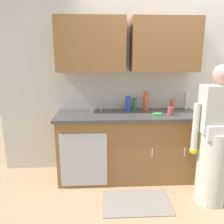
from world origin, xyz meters
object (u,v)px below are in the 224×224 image
object	(u,v)px
bottle_soap	(128,104)
sponge	(157,114)
cup_by_sink	(170,111)
person_at_sink	(214,147)
bottle_dish_liquid	(134,104)
bottle_cleaner_spray	(172,105)
sink	(94,115)
bottle_water_short	(186,100)
bottle_water_tall	(146,101)

from	to	relation	value
bottle_soap	sponge	xyz separation A→B (m)	(0.36, -0.28, -0.09)
cup_by_sink	person_at_sink	bearing A→B (deg)	-54.97
bottle_dish_liquid	person_at_sink	bearing A→B (deg)	-47.00
bottle_dish_liquid	bottle_cleaner_spray	bearing A→B (deg)	-7.07
person_at_sink	sponge	size ratio (longest dim) A/B	14.73
bottle_cleaner_spray	cup_by_sink	world-z (taller)	bottle_cleaner_spray
sink	sponge	xyz separation A→B (m)	(0.84, -0.13, 0.03)
bottle_soap	bottle_dish_liquid	distance (m)	0.12
sink	sponge	bearing A→B (deg)	-8.56
bottle_water_short	bottle_water_tall	size ratio (longest dim) A/B	0.98
person_at_sink	cup_by_sink	world-z (taller)	person_at_sink
bottle_soap	sink	bearing A→B (deg)	-162.60
person_at_sink	bottle_water_short	size ratio (longest dim) A/B	5.99
bottle_dish_liquid	cup_by_sink	xyz separation A→B (m)	(0.43, -0.33, -0.03)
bottle_water_short	bottle_water_tall	bearing A→B (deg)	-175.96
bottle_cleaner_spray	sink	bearing A→B (deg)	-172.82
sink	cup_by_sink	world-z (taller)	sink
sink	bottle_soap	distance (m)	0.51
bottle_water_tall	cup_by_sink	distance (m)	0.41
bottle_water_tall	bottle_cleaner_spray	bearing A→B (deg)	-3.51
bottle_soap	bottle_dish_liquid	xyz separation A→B (m)	(0.10, 0.06, -0.02)
bottle_water_short	bottle_soap	xyz separation A→B (m)	(-0.86, -0.06, -0.03)
sink	sponge	size ratio (longest dim) A/B	4.55
bottle_dish_liquid	sponge	distance (m)	0.43
sink	sponge	world-z (taller)	sink
bottle_cleaner_spray	bottle_water_tall	xyz separation A→B (m)	(-0.38, 0.02, 0.06)
sink	bottle_water_tall	world-z (taller)	sink
person_at_sink	bottle_water_short	world-z (taller)	person_at_sink
sink	person_at_sink	bearing A→B (deg)	-25.19
sponge	bottle_cleaner_spray	bearing A→B (deg)	43.37
bottle_water_tall	sink	bearing A→B (deg)	-167.39
bottle_soap	cup_by_sink	world-z (taller)	bottle_soap
sink	bottle_water_tall	xyz separation A→B (m)	(0.74, 0.16, 0.15)
bottle_cleaner_spray	bottle_water_tall	distance (m)	0.39
cup_by_sink	sink	bearing A→B (deg)	172.89
bottle_cleaner_spray	sponge	bearing A→B (deg)	-136.63
bottle_soap	sponge	bearing A→B (deg)	-37.28
sink	bottle_dish_liquid	distance (m)	0.62
bottle_dish_liquid	sponge	size ratio (longest dim) A/B	1.58
person_at_sink	cup_by_sink	xyz separation A→B (m)	(-0.37, 0.52, 0.30)
bottle_cleaner_spray	bottle_dish_liquid	size ratio (longest dim) A/B	0.94
sink	cup_by_sink	xyz separation A→B (m)	(1.01, -0.13, 0.07)
bottle_water_short	sponge	distance (m)	0.61
bottle_water_short	bottle_cleaner_spray	bearing A→B (deg)	-163.19
person_at_sink	bottle_cleaner_spray	size ratio (longest dim) A/B	9.98
bottle_cleaner_spray	cup_by_sink	distance (m)	0.29
bottle_water_tall	bottle_soap	bearing A→B (deg)	-176.59
person_at_sink	bottle_dish_liquid	world-z (taller)	person_at_sink
bottle_soap	bottle_water_tall	distance (m)	0.26
person_at_sink	bottle_soap	bearing A→B (deg)	138.51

